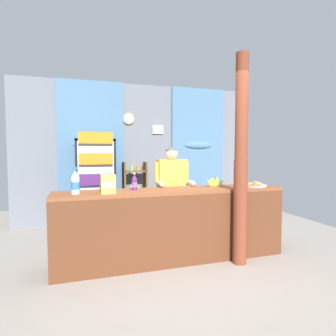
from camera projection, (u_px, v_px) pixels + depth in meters
name	position (u px, v px, depth m)	size (l,w,h in m)	color
ground_plane	(161.00, 244.00, 4.47)	(7.01, 7.01, 0.00)	gray
back_wall_curtained	(140.00, 151.00, 5.97)	(5.04, 0.22, 2.89)	slate
stall_counter	(176.00, 219.00, 3.67)	(3.11, 0.57, 0.97)	brown
timber_post	(241.00, 165.00, 3.61)	(0.20, 0.18, 2.74)	brown
drink_fridge	(96.00, 178.00, 5.16)	(0.70, 0.67, 1.82)	black
bottle_shelf_rack	(135.00, 192.00, 5.68)	(0.48, 0.28, 1.27)	brown
plastic_lawn_chair	(213.00, 203.00, 5.28)	(0.55, 0.55, 0.86)	#E5563D
shopkeeper	(172.00, 184.00, 4.27)	(0.55, 0.42, 1.54)	#28282D
soda_bottle_water	(75.00, 183.00, 3.34)	(0.10, 0.10, 0.33)	silver
soda_bottle_grape_soda	(134.00, 183.00, 3.67)	(0.07, 0.07, 0.23)	#56286B
soda_bottle_iced_tea	(102.00, 184.00, 3.69)	(0.07, 0.07, 0.20)	brown
snack_box_instant_noodle	(108.00, 184.00, 3.40)	(0.18, 0.16, 0.23)	#EAD14C
pastry_tray	(254.00, 185.00, 4.06)	(0.38, 0.38, 0.07)	#BCBCC1
banana_bunch	(215.00, 182.00, 4.02)	(0.26, 0.05, 0.16)	#B7C647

